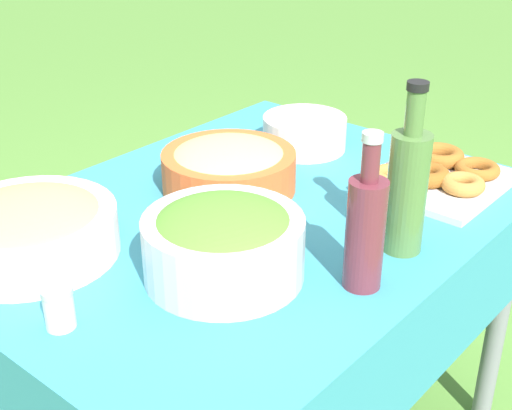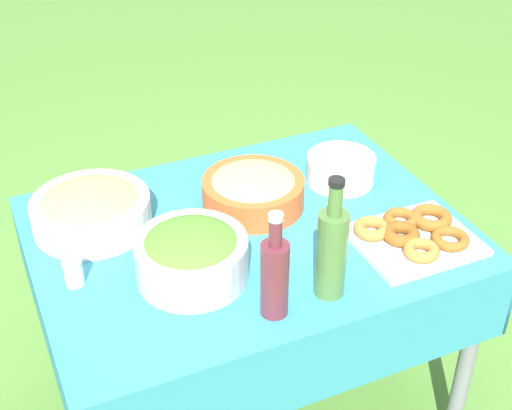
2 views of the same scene
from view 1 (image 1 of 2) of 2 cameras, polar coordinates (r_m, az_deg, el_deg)
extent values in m
cube|color=teal|center=(1.51, -0.75, -1.00)|extent=(1.19, 0.89, 0.02)
cube|color=teal|center=(1.38, 13.47, -11.04)|extent=(1.19, 0.01, 0.22)
cube|color=teal|center=(1.86, -11.00, -0.22)|extent=(1.19, 0.01, 0.22)
cube|color=teal|center=(2.00, 10.43, 1.92)|extent=(0.01, 0.89, 0.22)
cylinder|color=slate|center=(1.94, 18.88, -8.15)|extent=(0.05, 0.05, 0.69)
cylinder|color=slate|center=(2.26, 0.87, -1.26)|extent=(0.05, 0.05, 0.69)
cylinder|color=silver|center=(1.26, -2.61, -3.45)|extent=(0.29, 0.29, 0.12)
ellipsoid|color=#51892D|center=(1.24, -2.65, -1.70)|extent=(0.25, 0.25, 0.07)
cylinder|color=#E05B28|center=(1.60, -2.18, 2.74)|extent=(0.30, 0.30, 0.09)
ellipsoid|color=tan|center=(1.58, -2.20, 3.73)|extent=(0.26, 0.26, 0.07)
cube|color=silver|center=(1.68, 14.36, 1.88)|extent=(0.32, 0.27, 0.02)
torus|color=brown|center=(1.65, 13.54, 2.36)|extent=(0.14, 0.14, 0.03)
torus|color=#93561E|center=(1.72, 17.29, 2.77)|extent=(0.14, 0.14, 0.03)
torus|color=#93561E|center=(1.76, 14.48, 3.85)|extent=(0.16, 0.16, 0.03)
torus|color=#B27533|center=(1.62, 16.22, 1.61)|extent=(0.14, 0.14, 0.03)
torus|color=#93561E|center=(1.71, 12.30, 3.30)|extent=(0.13, 0.13, 0.03)
torus|color=#B27533|center=(1.62, 10.85, 2.23)|extent=(0.14, 0.14, 0.03)
cylinder|color=white|center=(1.84, 3.86, 4.74)|extent=(0.21, 0.21, 0.01)
cylinder|color=white|center=(1.83, 3.87, 5.09)|extent=(0.21, 0.21, 0.01)
cylinder|color=white|center=(1.83, 3.88, 5.44)|extent=(0.21, 0.21, 0.01)
cylinder|color=white|center=(1.82, 3.89, 5.79)|extent=(0.21, 0.21, 0.01)
cylinder|color=white|center=(1.82, 3.90, 6.14)|extent=(0.21, 0.21, 0.01)
cylinder|color=white|center=(1.82, 3.91, 6.50)|extent=(0.21, 0.21, 0.01)
cylinder|color=white|center=(1.81, 3.93, 6.85)|extent=(0.21, 0.21, 0.01)
cylinder|color=#4C7238|center=(1.35, 11.95, 0.88)|extent=(0.08, 0.08, 0.23)
cylinder|color=#4C7238|center=(1.29, 12.61, 7.22)|extent=(0.03, 0.03, 0.08)
cylinder|color=black|center=(1.27, 12.83, 9.28)|extent=(0.04, 0.04, 0.02)
cylinder|color=maroon|center=(1.23, 8.71, -2.38)|extent=(0.07, 0.07, 0.20)
cylinder|color=maroon|center=(1.17, 9.17, 3.45)|extent=(0.03, 0.03, 0.07)
cylinder|color=#B7B7B7|center=(1.15, 9.32, 5.40)|extent=(0.04, 0.04, 0.02)
cylinder|color=white|center=(1.40, -17.72, -2.19)|extent=(0.33, 0.33, 0.09)
ellipsoid|color=tan|center=(1.39, -17.89, -1.09)|extent=(0.29, 0.29, 0.07)
cylinder|color=white|center=(1.19, -15.46, -8.16)|extent=(0.05, 0.05, 0.06)
cylinder|color=silver|center=(1.17, -15.68, -6.69)|extent=(0.05, 0.05, 0.01)
camera|label=2|loc=(0.86, 114.94, 25.92)|focal=50.00mm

